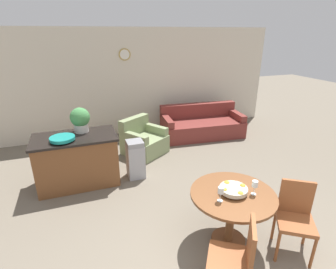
{
  "coord_description": "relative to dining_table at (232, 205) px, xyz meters",
  "views": [
    {
      "loc": [
        -1.41,
        -1.49,
        2.59
      ],
      "look_at": [
        0.0,
        2.43,
        0.95
      ],
      "focal_mm": 28.0,
      "sensor_mm": 36.0,
      "label": 1
    }
  ],
  "objects": [
    {
      "name": "trash_bin",
      "position": [
        -0.76,
        2.05,
        -0.22
      ],
      "size": [
        0.31,
        0.31,
        0.73
      ],
      "color": "#9E9EA3",
      "rests_on": "ground_plane"
    },
    {
      "name": "wall_back",
      "position": [
        -0.26,
        4.46,
        0.77
      ],
      "size": [
        8.0,
        0.09,
        2.7
      ],
      "color": "beige",
      "rests_on": "ground_plane"
    },
    {
      "name": "dining_chair_near_right",
      "position": [
        0.67,
        -0.36,
        -0.06
      ],
      "size": [
        0.58,
        0.58,
        0.92
      ],
      "rotation": [
        0.0,
        0.0,
        8.83
      ],
      "color": "brown",
      "rests_on": "ground_plane"
    },
    {
      "name": "wine_glass_left",
      "position": [
        -0.23,
        -0.08,
        0.3
      ],
      "size": [
        0.07,
        0.07,
        0.19
      ],
      "color": "silver",
      "rests_on": "dining_table"
    },
    {
      "name": "potted_plant",
      "position": [
        -1.64,
        2.36,
        0.58
      ],
      "size": [
        0.34,
        0.34,
        0.44
      ],
      "color": "beige",
      "rests_on": "kitchen_island"
    },
    {
      "name": "kitchen_island",
      "position": [
        -1.78,
        2.18,
        -0.12
      ],
      "size": [
        1.41,
        0.79,
        0.92
      ],
      "color": "brown",
      "rests_on": "ground_plane"
    },
    {
      "name": "wine_glass_right",
      "position": [
        0.22,
        -0.1,
        0.3
      ],
      "size": [
        0.07,
        0.07,
        0.19
      ],
      "color": "silver",
      "rests_on": "dining_table"
    },
    {
      "name": "dining_table",
      "position": [
        0.0,
        0.0,
        0.0
      ],
      "size": [
        1.05,
        1.05,
        0.75
      ],
      "color": "brown",
      "rests_on": "ground_plane"
    },
    {
      "name": "dining_chair_near_left",
      "position": [
        -0.36,
        -0.67,
        -0.06
      ],
      "size": [
        0.58,
        0.58,
        0.92
      ],
      "rotation": [
        0.0,
        0.0,
        7.26
      ],
      "color": "brown",
      "rests_on": "ground_plane"
    },
    {
      "name": "fruit_bowl",
      "position": [
        -0.0,
        0.0,
        0.22
      ],
      "size": [
        0.34,
        0.34,
        0.1
      ],
      "color": "#B7B29E",
      "rests_on": "dining_table"
    },
    {
      "name": "armchair",
      "position": [
        -0.35,
        3.03,
        -0.3
      ],
      "size": [
        1.11,
        1.11,
        0.79
      ],
      "rotation": [
        0.0,
        0.0,
        0.58
      ],
      "color": "gray",
      "rests_on": "ground_plane"
    },
    {
      "name": "couch",
      "position": [
        1.38,
        3.56,
        -0.3
      ],
      "size": [
        2.16,
        1.13,
        0.79
      ],
      "rotation": [
        0.0,
        0.0,
        -0.09
      ],
      "color": "maroon",
      "rests_on": "ground_plane"
    },
    {
      "name": "teal_bowl",
      "position": [
        -1.96,
        2.01,
        0.39
      ],
      "size": [
        0.4,
        0.4,
        0.08
      ],
      "color": "teal",
      "rests_on": "kitchen_island"
    }
  ]
}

